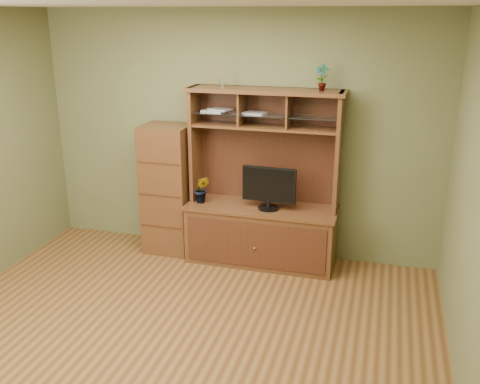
% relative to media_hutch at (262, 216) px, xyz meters
% --- Properties ---
extents(room, '(4.54, 4.04, 2.74)m').
position_rel_media_hutch_xyz_m(room, '(-0.36, -1.73, 0.83)').
color(room, brown).
rests_on(room, ground).
extents(media_hutch, '(1.66, 0.61, 1.90)m').
position_rel_media_hutch_xyz_m(media_hutch, '(0.00, 0.00, 0.00)').
color(media_hutch, '#4A2615').
rests_on(media_hutch, room).
extents(monitor, '(0.58, 0.22, 0.46)m').
position_rel_media_hutch_xyz_m(monitor, '(0.09, -0.08, 0.37)').
color(monitor, black).
rests_on(monitor, media_hutch).
extents(orchid_plant, '(0.18, 0.15, 0.30)m').
position_rel_media_hutch_xyz_m(orchid_plant, '(-0.66, -0.08, 0.28)').
color(orchid_plant, '#365B1F').
rests_on(orchid_plant, media_hutch).
extents(top_plant, '(0.15, 0.11, 0.26)m').
position_rel_media_hutch_xyz_m(top_plant, '(0.57, 0.08, 1.51)').
color(top_plant, '#2F5C20').
rests_on(top_plant, media_hutch).
extents(reed_diffuser, '(0.05, 0.05, 0.25)m').
position_rel_media_hutch_xyz_m(reed_diffuser, '(-0.46, 0.08, 1.48)').
color(reed_diffuser, silver).
rests_on(reed_diffuser, media_hutch).
extents(magazines, '(0.72, 0.23, 0.04)m').
position_rel_media_hutch_xyz_m(magazines, '(-0.39, 0.08, 1.13)').
color(magazines, '#AFAFB4').
rests_on(magazines, media_hutch).
extents(side_cabinet, '(0.53, 0.48, 1.47)m').
position_rel_media_hutch_xyz_m(side_cabinet, '(-1.10, 0.02, 0.21)').
color(side_cabinet, '#4A2615').
rests_on(side_cabinet, room).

